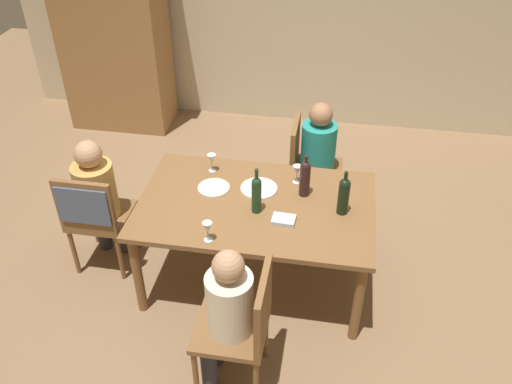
{
  "coord_description": "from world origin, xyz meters",
  "views": [
    {
      "loc": [
        0.52,
        -3.02,
        3.1
      ],
      "look_at": [
        0.0,
        0.0,
        0.84
      ],
      "focal_mm": 37.7,
      "sensor_mm": 36.0,
      "label": 1
    }
  ],
  "objects_px": {
    "chair_left_end": "(92,212)",
    "armoire_cabinet": "(113,30)",
    "wine_bottle_dark_red": "(257,193)",
    "person_woman_host": "(98,194)",
    "dining_table": "(256,212)",
    "wine_glass_near_left": "(212,159)",
    "wine_glass_centre": "(297,171)",
    "dinner_plate_host": "(259,188)",
    "wine_bottle_tall_green": "(344,195)",
    "wine_glass_near_right": "(207,228)",
    "wine_bottle_short_olive": "(305,177)",
    "person_man_bearded": "(226,309)",
    "handbag": "(353,206)",
    "chair_far_right": "(307,163)",
    "dinner_plate_guest_left": "(214,188)",
    "chair_near": "(245,323)",
    "person_man_guest": "(321,153)"
  },
  "relations": [
    {
      "from": "chair_left_end",
      "to": "person_woman_host",
      "type": "bearing_deg",
      "value": 90.0
    },
    {
      "from": "wine_glass_centre",
      "to": "chair_near",
      "type": "bearing_deg",
      "value": -97.97
    },
    {
      "from": "wine_bottle_dark_red",
      "to": "person_woman_host",
      "type": "bearing_deg",
      "value": 174.83
    },
    {
      "from": "chair_left_end",
      "to": "wine_bottle_tall_green",
      "type": "distance_m",
      "value": 1.87
    },
    {
      "from": "chair_far_right",
      "to": "person_man_guest",
      "type": "relative_size",
      "value": 0.83
    },
    {
      "from": "wine_glass_near_right",
      "to": "dinner_plate_host",
      "type": "bearing_deg",
      "value": 69.33
    },
    {
      "from": "wine_glass_centre",
      "to": "dinner_plate_host",
      "type": "bearing_deg",
      "value": -153.02
    },
    {
      "from": "wine_bottle_short_olive",
      "to": "chair_near",
      "type": "bearing_deg",
      "value": -102.62
    },
    {
      "from": "person_woman_host",
      "to": "wine_glass_near_left",
      "type": "height_order",
      "value": "person_woman_host"
    },
    {
      "from": "wine_bottle_short_olive",
      "to": "wine_glass_centre",
      "type": "distance_m",
      "value": 0.17
    },
    {
      "from": "person_man_bearded",
      "to": "handbag",
      "type": "bearing_deg",
      "value": -22.46
    },
    {
      "from": "dinner_plate_host",
      "to": "armoire_cabinet",
      "type": "bearing_deg",
      "value": 132.57
    },
    {
      "from": "wine_glass_centre",
      "to": "dinner_plate_host",
      "type": "relative_size",
      "value": 0.54
    },
    {
      "from": "dining_table",
      "to": "dinner_plate_host",
      "type": "bearing_deg",
      "value": 92.63
    },
    {
      "from": "handbag",
      "to": "person_woman_host",
      "type": "bearing_deg",
      "value": -155.58
    },
    {
      "from": "wine_bottle_dark_red",
      "to": "chair_near",
      "type": "bearing_deg",
      "value": -85.26
    },
    {
      "from": "person_woman_host",
      "to": "person_man_guest",
      "type": "bearing_deg",
      "value": 28.55
    },
    {
      "from": "wine_glass_centre",
      "to": "wine_glass_near_right",
      "type": "distance_m",
      "value": 0.91
    },
    {
      "from": "wine_glass_centre",
      "to": "wine_glass_near_right",
      "type": "bearing_deg",
      "value": -123.49
    },
    {
      "from": "chair_far_right",
      "to": "wine_glass_centre",
      "type": "height_order",
      "value": "chair_far_right"
    },
    {
      "from": "wine_bottle_tall_green",
      "to": "chair_near",
      "type": "bearing_deg",
      "value": -119.91
    },
    {
      "from": "wine_bottle_tall_green",
      "to": "wine_glass_near_right",
      "type": "distance_m",
      "value": 0.97
    },
    {
      "from": "person_woman_host",
      "to": "wine_glass_near_left",
      "type": "xyz_separation_m",
      "value": [
        0.82,
        0.33,
        0.2
      ]
    },
    {
      "from": "armoire_cabinet",
      "to": "wine_bottle_short_olive",
      "type": "distance_m",
      "value": 3.12
    },
    {
      "from": "person_man_bearded",
      "to": "wine_bottle_short_olive",
      "type": "height_order",
      "value": "person_man_bearded"
    },
    {
      "from": "chair_far_right",
      "to": "person_woman_host",
      "type": "xyz_separation_m",
      "value": [
        -1.52,
        -0.89,
        0.12
      ]
    },
    {
      "from": "chair_near",
      "to": "dinner_plate_guest_left",
      "type": "height_order",
      "value": "chair_near"
    },
    {
      "from": "person_woman_host",
      "to": "wine_bottle_tall_green",
      "type": "xyz_separation_m",
      "value": [
        1.84,
        -0.03,
        0.24
      ]
    },
    {
      "from": "armoire_cabinet",
      "to": "person_woman_host",
      "type": "xyz_separation_m",
      "value": [
        0.72,
        -2.26,
        -0.44
      ]
    },
    {
      "from": "chair_near",
      "to": "person_man_guest",
      "type": "xyz_separation_m",
      "value": [
        0.32,
        1.83,
        0.11
      ]
    },
    {
      "from": "chair_left_end",
      "to": "wine_glass_near_right",
      "type": "distance_m",
      "value": 1.07
    },
    {
      "from": "wine_bottle_short_olive",
      "to": "handbag",
      "type": "relative_size",
      "value": 1.2
    },
    {
      "from": "person_man_guest",
      "to": "wine_glass_near_left",
      "type": "distance_m",
      "value": 1.01
    },
    {
      "from": "person_woman_host",
      "to": "wine_glass_near_left",
      "type": "relative_size",
      "value": 7.6
    },
    {
      "from": "dining_table",
      "to": "chair_far_right",
      "type": "height_order",
      "value": "chair_far_right"
    },
    {
      "from": "person_man_bearded",
      "to": "handbag",
      "type": "xyz_separation_m",
      "value": [
        0.76,
        1.83,
        -0.52
      ]
    },
    {
      "from": "person_man_bearded",
      "to": "dinner_plate_guest_left",
      "type": "xyz_separation_m",
      "value": [
        -0.32,
        1.04,
        0.12
      ]
    },
    {
      "from": "chair_left_end",
      "to": "armoire_cabinet",
      "type": "bearing_deg",
      "value": 106.64
    },
    {
      "from": "chair_far_right",
      "to": "dinner_plate_guest_left",
      "type": "xyz_separation_m",
      "value": [
        -0.64,
        -0.79,
        0.22
      ]
    },
    {
      "from": "person_man_guest",
      "to": "wine_glass_centre",
      "type": "height_order",
      "value": "person_man_guest"
    },
    {
      "from": "dinner_plate_host",
      "to": "wine_bottle_dark_red",
      "type": "bearing_deg",
      "value": -84.2
    },
    {
      "from": "wine_bottle_short_olive",
      "to": "dinner_plate_host",
      "type": "distance_m",
      "value": 0.37
    },
    {
      "from": "person_man_bearded",
      "to": "armoire_cabinet",
      "type": "bearing_deg",
      "value": 30.99
    },
    {
      "from": "person_woman_host",
      "to": "wine_glass_near_left",
      "type": "distance_m",
      "value": 0.9
    },
    {
      "from": "chair_left_end",
      "to": "person_man_bearded",
      "type": "xyz_separation_m",
      "value": [
        1.2,
        -0.79,
        0.04
      ]
    },
    {
      "from": "wine_bottle_tall_green",
      "to": "wine_bottle_short_olive",
      "type": "xyz_separation_m",
      "value": [
        -0.28,
        0.17,
        0.0
      ]
    },
    {
      "from": "dining_table",
      "to": "wine_glass_near_left",
      "type": "bearing_deg",
      "value": 139.13
    },
    {
      "from": "chair_left_end",
      "to": "wine_glass_centre",
      "type": "distance_m",
      "value": 1.57
    },
    {
      "from": "chair_near",
      "to": "wine_bottle_tall_green",
      "type": "relative_size",
      "value": 2.7
    },
    {
      "from": "wine_bottle_dark_red",
      "to": "wine_glass_near_right",
      "type": "xyz_separation_m",
      "value": [
        -0.26,
        -0.36,
        -0.05
      ]
    }
  ]
}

